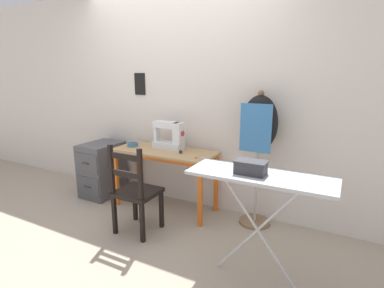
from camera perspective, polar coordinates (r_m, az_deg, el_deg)
ground_plane at (r=3.47m, az=-7.24°, el=-13.42°), size 14.00×14.00×0.00m
wall_back at (r=3.57m, az=-2.72°, el=8.81°), size 10.00×0.06×2.55m
sewing_table at (r=3.42m, az=-5.33°, el=-2.72°), size 1.19×0.49×0.70m
sewing_machine at (r=3.43m, az=-4.16°, el=1.45°), size 0.37×0.15×0.34m
fabric_bowl at (r=3.64m, az=-11.21°, el=-0.09°), size 0.13×0.13×0.04m
scissors at (r=3.09m, az=1.25°, el=-2.65°), size 0.12×0.08×0.01m
thread_spool_near_machine at (r=3.26m, az=-2.18°, el=-1.49°), size 0.04×0.04×0.04m
wooden_chair at (r=3.02m, az=-10.72°, el=-8.97°), size 0.40×0.38×0.91m
filing_cabinet at (r=4.06m, az=-16.74°, el=-4.63°), size 0.40×0.54×0.69m
dress_form at (r=3.03m, az=12.67°, el=2.66°), size 0.36×0.32×1.40m
ironing_board at (r=2.22m, az=12.87°, el=-6.79°), size 1.04×0.38×0.86m
storage_box at (r=2.19m, az=11.11°, el=-4.36°), size 0.23×0.14×0.10m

